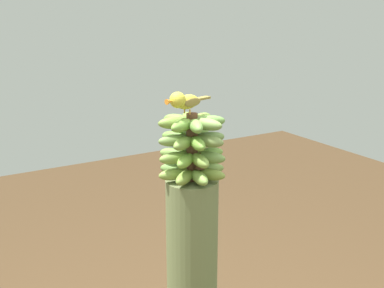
% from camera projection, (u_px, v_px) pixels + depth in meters
% --- Properties ---
extents(banana_bunch, '(0.25, 0.25, 0.24)m').
position_uv_depth(banana_bunch, '(192.00, 147.00, 1.62)').
color(banana_bunch, brown).
rests_on(banana_bunch, banana_tree).
extents(perched_bird, '(0.08, 0.20, 0.08)m').
position_uv_depth(perched_bird, '(184.00, 101.00, 1.55)').
color(perched_bird, '#C68933').
rests_on(perched_bird, banana_bunch).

